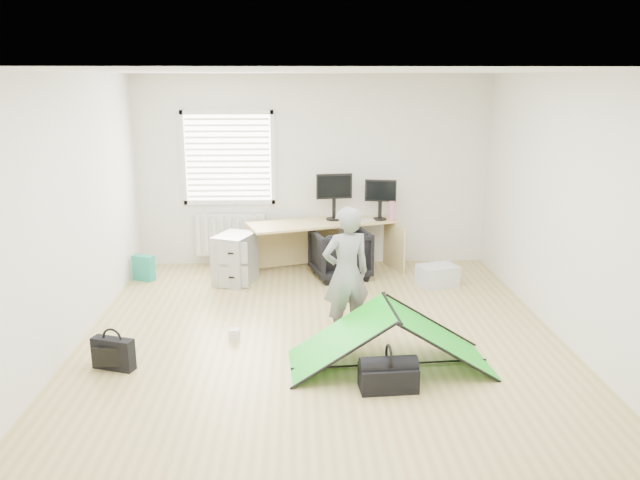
{
  "coord_description": "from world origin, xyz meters",
  "views": [
    {
      "loc": [
        -0.25,
        -6.08,
        2.64
      ],
      "look_at": [
        0.0,
        0.4,
        0.95
      ],
      "focal_mm": 35.0,
      "sensor_mm": 36.0,
      "label": 1
    }
  ],
  "objects_px": {
    "storage_crate": "(437,275)",
    "kite": "(391,337)",
    "filing_cabinet": "(235,259)",
    "monitor_right": "(380,205)",
    "office_chair": "(340,253)",
    "duffel_bag": "(388,378)",
    "monitor_left": "(334,203)",
    "thermos": "(392,211)",
    "person": "(346,274)",
    "desk": "(323,246)",
    "laptop_bag": "(113,354)"
  },
  "relations": [
    {
      "from": "thermos",
      "to": "duffel_bag",
      "type": "distance_m",
      "value": 3.67
    },
    {
      "from": "filing_cabinet",
      "to": "duffel_bag",
      "type": "bearing_deg",
      "value": -39.45
    },
    {
      "from": "filing_cabinet",
      "to": "monitor_right",
      "type": "xyz_separation_m",
      "value": [
        1.99,
        0.62,
        0.58
      ]
    },
    {
      "from": "monitor_left",
      "to": "person",
      "type": "xyz_separation_m",
      "value": [
        -0.03,
        -2.5,
        -0.24
      ]
    },
    {
      "from": "filing_cabinet",
      "to": "laptop_bag",
      "type": "xyz_separation_m",
      "value": [
        -0.91,
        -2.5,
        -0.18
      ]
    },
    {
      "from": "monitor_left",
      "to": "office_chair",
      "type": "xyz_separation_m",
      "value": [
        0.06,
        -0.44,
        -0.61
      ]
    },
    {
      "from": "filing_cabinet",
      "to": "monitor_right",
      "type": "distance_m",
      "value": 2.16
    },
    {
      "from": "storage_crate",
      "to": "kite",
      "type": "bearing_deg",
      "value": -112.58
    },
    {
      "from": "office_chair",
      "to": "storage_crate",
      "type": "relative_size",
      "value": 1.52
    },
    {
      "from": "thermos",
      "to": "person",
      "type": "distance_m",
      "value": 2.56
    },
    {
      "from": "filing_cabinet",
      "to": "duffel_bag",
      "type": "relative_size",
      "value": 1.32
    },
    {
      "from": "person",
      "to": "storage_crate",
      "type": "relative_size",
      "value": 2.9
    },
    {
      "from": "monitor_right",
      "to": "duffel_bag",
      "type": "distance_m",
      "value": 3.73
    },
    {
      "from": "person",
      "to": "storage_crate",
      "type": "distance_m",
      "value": 2.19
    },
    {
      "from": "storage_crate",
      "to": "laptop_bag",
      "type": "distance_m",
      "value": 4.22
    },
    {
      "from": "office_chair",
      "to": "duffel_bag",
      "type": "distance_m",
      "value": 3.21
    },
    {
      "from": "storage_crate",
      "to": "thermos",
      "type": "bearing_deg",
      "value": 123.11
    },
    {
      "from": "kite",
      "to": "storage_crate",
      "type": "xyz_separation_m",
      "value": [
        0.97,
        2.32,
        -0.16
      ]
    },
    {
      "from": "filing_cabinet",
      "to": "thermos",
      "type": "height_order",
      "value": "thermos"
    },
    {
      "from": "desk",
      "to": "monitor_left",
      "type": "distance_m",
      "value": 0.62
    },
    {
      "from": "monitor_right",
      "to": "storage_crate",
      "type": "distance_m",
      "value": 1.32
    },
    {
      "from": "desk",
      "to": "storage_crate",
      "type": "xyz_separation_m",
      "value": [
        1.47,
        -0.75,
        -0.21
      ]
    },
    {
      "from": "monitor_left",
      "to": "office_chair",
      "type": "bearing_deg",
      "value": -90.65
    },
    {
      "from": "storage_crate",
      "to": "duffel_bag",
      "type": "relative_size",
      "value": 0.97
    },
    {
      "from": "person",
      "to": "duffel_bag",
      "type": "distance_m",
      "value": 1.31
    },
    {
      "from": "desk",
      "to": "filing_cabinet",
      "type": "xyz_separation_m",
      "value": [
        -1.18,
        -0.53,
        -0.02
      ]
    },
    {
      "from": "monitor_left",
      "to": "laptop_bag",
      "type": "distance_m",
      "value": 3.94
    },
    {
      "from": "storage_crate",
      "to": "person",
      "type": "bearing_deg",
      "value": -129.08
    },
    {
      "from": "office_chair",
      "to": "laptop_bag",
      "type": "height_order",
      "value": "office_chair"
    },
    {
      "from": "monitor_right",
      "to": "person",
      "type": "relative_size",
      "value": 0.31
    },
    {
      "from": "kite",
      "to": "storage_crate",
      "type": "height_order",
      "value": "kite"
    },
    {
      "from": "duffel_bag",
      "to": "kite",
      "type": "bearing_deg",
      "value": 75.44
    },
    {
      "from": "desk",
      "to": "thermos",
      "type": "distance_m",
      "value": 1.08
    },
    {
      "from": "office_chair",
      "to": "person",
      "type": "relative_size",
      "value": 0.52
    },
    {
      "from": "monitor_right",
      "to": "kite",
      "type": "bearing_deg",
      "value": -85.16
    },
    {
      "from": "desk",
      "to": "thermos",
      "type": "height_order",
      "value": "thermos"
    },
    {
      "from": "monitor_left",
      "to": "laptop_bag",
      "type": "height_order",
      "value": "monitor_left"
    },
    {
      "from": "filing_cabinet",
      "to": "kite",
      "type": "height_order",
      "value": "filing_cabinet"
    },
    {
      "from": "kite",
      "to": "laptop_bag",
      "type": "bearing_deg",
      "value": 175.42
    },
    {
      "from": "desk",
      "to": "thermos",
      "type": "xyz_separation_m",
      "value": [
        0.97,
        0.02,
        0.49
      ]
    },
    {
      "from": "laptop_bag",
      "to": "office_chair",
      "type": "bearing_deg",
      "value": 68.7
    },
    {
      "from": "duffel_bag",
      "to": "monitor_left",
      "type": "bearing_deg",
      "value": 90.07
    },
    {
      "from": "monitor_left",
      "to": "thermos",
      "type": "xyz_separation_m",
      "value": [
        0.81,
        -0.09,
        -0.1
      ]
    },
    {
      "from": "monitor_right",
      "to": "duffel_bag",
      "type": "height_order",
      "value": "monitor_right"
    },
    {
      "from": "monitor_right",
      "to": "laptop_bag",
      "type": "height_order",
      "value": "monitor_right"
    },
    {
      "from": "monitor_left",
      "to": "office_chair",
      "type": "height_order",
      "value": "monitor_left"
    },
    {
      "from": "monitor_right",
      "to": "office_chair",
      "type": "xyz_separation_m",
      "value": [
        -0.59,
        -0.43,
        -0.58
      ]
    },
    {
      "from": "person",
      "to": "duffel_bag",
      "type": "xyz_separation_m",
      "value": [
        0.28,
        -1.14,
        -0.59
      ]
    },
    {
      "from": "thermos",
      "to": "office_chair",
      "type": "xyz_separation_m",
      "value": [
        -0.75,
        -0.35,
        -0.51
      ]
    },
    {
      "from": "person",
      "to": "thermos",
      "type": "bearing_deg",
      "value": -126.7
    }
  ]
}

